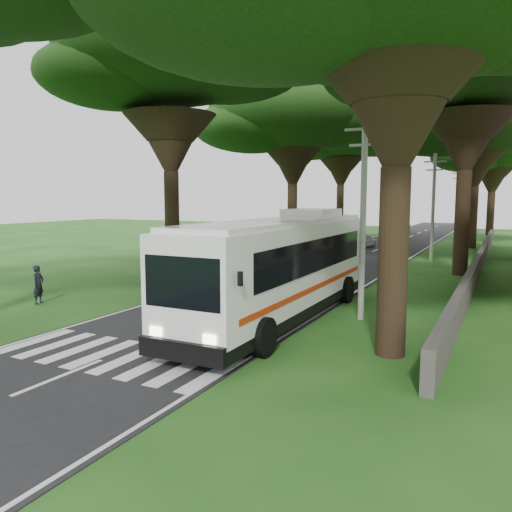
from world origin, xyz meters
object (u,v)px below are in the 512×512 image
at_px(pole_far, 458,203).
at_px(pole_near, 363,214).
at_px(distant_car_b, 401,228).
at_px(pedestrian, 38,285).
at_px(coach_bus, 282,266).
at_px(distant_car_a, 363,240).
at_px(pole_mid, 433,206).

bearing_deg(pole_far, pole_near, -90.00).
xyz_separation_m(pole_near, distant_car_b, (-7.49, 48.08, -3.43)).
bearing_deg(pedestrian, coach_bus, -92.94).
relative_size(distant_car_a, distant_car_b, 0.89).
bearing_deg(coach_bus, pole_mid, 82.46).
xyz_separation_m(pole_far, pedestrian, (-13.82, -43.74, -3.30)).
distance_m(pole_near, distant_car_b, 48.78).
bearing_deg(distant_car_a, coach_bus, 106.47).
relative_size(pole_far, distant_car_b, 1.84).
distance_m(pole_near, coach_bus, 3.75).
xyz_separation_m(coach_bus, pedestrian, (-11.02, -2.33, -1.25)).
bearing_deg(pole_near, distant_car_b, 98.85).
bearing_deg(pedestrian, pole_far, -32.39).
distance_m(coach_bus, pedestrian, 11.33).
height_order(distant_car_b, pedestrian, pedestrian).
height_order(pole_mid, pole_far, same).
bearing_deg(distant_car_b, pole_near, -79.74).
bearing_deg(pole_near, pole_far, 90.00).
xyz_separation_m(pole_mid, coach_bus, (-2.80, -21.41, -2.05)).
bearing_deg(distant_car_a, pole_mid, 140.69).
bearing_deg(pole_mid, pole_near, -90.00).
height_order(pole_far, pedestrian, pole_far).
height_order(distant_car_a, pedestrian, pedestrian).
distance_m(pole_far, pedestrian, 45.99).
bearing_deg(pedestrian, distant_car_a, -26.53).
height_order(pole_near, distant_car_b, pole_near).
height_order(distant_car_a, distant_car_b, distant_car_b).
xyz_separation_m(pole_mid, pedestrian, (-13.82, -23.74, -3.30)).
xyz_separation_m(pole_far, distant_car_a, (-7.30, -12.16, -3.49)).
relative_size(pole_near, pole_mid, 1.00).
bearing_deg(distant_car_a, pole_far, -113.24).
xyz_separation_m(distant_car_a, distant_car_b, (-0.19, 20.25, 0.06)).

